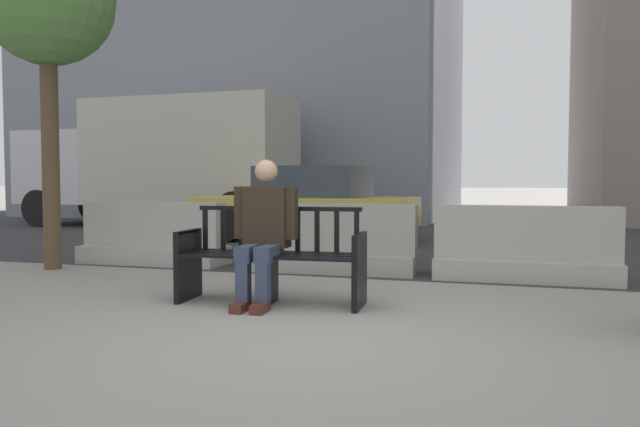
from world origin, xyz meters
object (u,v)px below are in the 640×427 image
at_px(jersey_barrier_centre, 335,244).
at_px(delivery_truck, 163,158).
at_px(street_bench, 272,260).
at_px(seated_person, 264,229).
at_px(jersey_barrier_right, 525,250).
at_px(jersey_barrier_left, 154,239).
at_px(street_tree, 47,2).
at_px(car_taxi_near, 309,204).

distance_m(jersey_barrier_centre, delivery_truck, 8.73).
relative_size(street_bench, seated_person, 1.31).
xyz_separation_m(street_bench, delivery_truck, (-6.11, 8.14, 1.29)).
bearing_deg(jersey_barrier_right, jersey_barrier_centre, -179.84).
distance_m(seated_person, jersey_barrier_right, 3.15).
bearing_deg(jersey_barrier_left, street_bench, -38.95).
relative_size(jersey_barrier_centre, street_tree, 0.48).
distance_m(street_bench, seated_person, 0.30).
distance_m(street_tree, delivery_truck, 7.56).
bearing_deg(car_taxi_near, jersey_barrier_centre, -67.07).
bearing_deg(seated_person, delivery_truck, 126.47).
relative_size(jersey_barrier_right, delivery_truck, 0.29).
bearing_deg(jersey_barrier_right, seated_person, -137.07).
height_order(street_bench, seated_person, seated_person).
bearing_deg(jersey_barrier_centre, car_taxi_near, 112.93).
bearing_deg(street_tree, street_bench, -19.50).
bearing_deg(street_tree, car_taxi_near, 67.51).
bearing_deg(jersey_barrier_left, jersey_barrier_centre, 0.26).
bearing_deg(jersey_barrier_centre, delivery_truck, 135.25).
bearing_deg(jersey_barrier_right, car_taxi_near, 135.36).
height_order(street_bench, jersey_barrier_centre, street_bench).
xyz_separation_m(jersey_barrier_left, delivery_truck, (-3.57, 6.08, 1.35)).
height_order(seated_person, street_tree, street_tree).
bearing_deg(car_taxi_near, delivery_truck, 153.19).
height_order(seated_person, delivery_truck, delivery_truck).
bearing_deg(jersey_barrier_right, delivery_truck, 144.01).
height_order(street_bench, car_taxi_near, car_taxi_near).
distance_m(street_bench, jersey_barrier_centre, 2.06).
height_order(seated_person, jersey_barrier_left, seated_person).
relative_size(street_bench, jersey_barrier_right, 0.86).
xyz_separation_m(street_bench, street_tree, (-3.50, 1.24, 2.96)).
distance_m(jersey_barrier_centre, jersey_barrier_left, 2.55).
relative_size(jersey_barrier_centre, jersey_barrier_right, 1.00).
height_order(jersey_barrier_centre, car_taxi_near, car_taxi_near).
bearing_deg(delivery_truck, jersey_barrier_centre, -44.75).
distance_m(seated_person, car_taxi_near, 6.11).
height_order(jersey_barrier_right, delivery_truck, delivery_truck).
relative_size(jersey_barrier_left, delivery_truck, 0.29).
distance_m(street_tree, car_taxi_near, 5.66).
bearing_deg(jersey_barrier_centre, jersey_barrier_left, -179.74).
relative_size(street_bench, jersey_barrier_left, 0.86).
height_order(jersey_barrier_centre, jersey_barrier_right, same).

